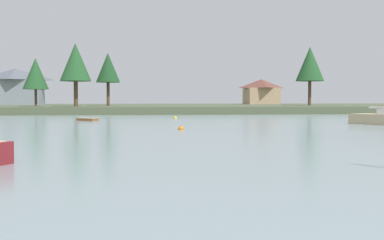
% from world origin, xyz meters
% --- Properties ---
extents(far_shore_bank, '(251.88, 59.54, 1.30)m').
position_xyz_m(far_shore_bank, '(0.00, 101.91, 0.65)').
color(far_shore_bank, '#4C563D').
rests_on(far_shore_bank, ground).
extents(dinghy_wood, '(2.86, 2.65, 0.50)m').
position_xyz_m(dinghy_wood, '(-11.72, 52.10, 0.13)').
color(dinghy_wood, brown).
rests_on(dinghy_wood, ground).
extents(mooring_buoy_orange, '(0.47, 0.47, 0.52)m').
position_xyz_m(mooring_buoy_orange, '(-2.02, 34.89, 0.08)').
color(mooring_buoy_orange, orange).
rests_on(mooring_buoy_orange, ground).
extents(mooring_buoy_yellow, '(0.43, 0.43, 0.48)m').
position_xyz_m(mooring_buoy_yellow, '(-0.58, 58.95, 0.08)').
color(mooring_buoy_yellow, yellow).
rests_on(mooring_buoy_yellow, ground).
extents(shore_tree_center_left, '(4.62, 4.62, 8.77)m').
position_xyz_m(shore_tree_center_left, '(-24.21, 82.89, 7.21)').
color(shore_tree_center_left, brown).
rests_on(shore_tree_center_left, far_shore_bank).
extents(shore_tree_inland_b, '(5.87, 5.87, 12.30)m').
position_xyz_m(shore_tree_inland_b, '(30.21, 89.70, 9.95)').
color(shore_tree_inland_b, brown).
rests_on(shore_tree_inland_b, far_shore_bank).
extents(shore_tree_center, '(4.67, 4.67, 10.31)m').
position_xyz_m(shore_tree_center, '(-11.47, 87.44, 8.68)').
color(shore_tree_center, brown).
rests_on(shore_tree_center, far_shore_bank).
extents(shore_tree_inland_a, '(5.51, 5.51, 11.26)m').
position_xyz_m(shore_tree_inland_a, '(-16.69, 80.08, 9.11)').
color(shore_tree_inland_a, brown).
rests_on(shore_tree_inland_a, far_shore_bank).
extents(cottage_hillside, '(12.75, 7.80, 8.45)m').
position_xyz_m(cottage_hillside, '(-34.10, 108.11, 5.67)').
color(cottage_hillside, gray).
rests_on(cottage_hillside, far_shore_bank).
extents(cottage_eastern, '(8.81, 8.99, 6.55)m').
position_xyz_m(cottage_eastern, '(26.64, 115.15, 4.69)').
color(cottage_eastern, tan).
rests_on(cottage_eastern, far_shore_bank).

